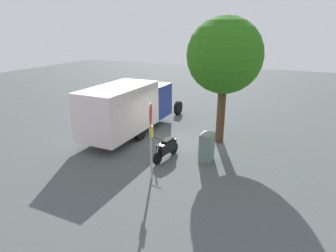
{
  "coord_description": "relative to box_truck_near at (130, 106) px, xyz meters",
  "views": [
    {
      "loc": [
        12.34,
        5.02,
        5.5
      ],
      "look_at": [
        1.04,
        -0.13,
        1.18
      ],
      "focal_mm": 30.22,
      "sensor_mm": 36.0,
      "label": 1
    }
  ],
  "objects": [
    {
      "name": "motorcycle",
      "position": [
        2.11,
        3.14,
        -1.04
      ],
      "size": [
        1.8,
        0.63,
        1.2
      ],
      "rotation": [
        0.0,
        0.0,
        -0.17
      ],
      "color": "black",
      "rests_on": "ground"
    },
    {
      "name": "ground_plane",
      "position": [
        0.12,
        2.91,
        -1.56
      ],
      "size": [
        60.0,
        60.0,
        0.0
      ],
      "primitive_type": "plane",
      "color": "#4B5151"
    },
    {
      "name": "utility_cabinet",
      "position": [
        1.57,
        4.81,
        -0.93
      ],
      "size": [
        0.72,
        0.51,
        1.26
      ],
      "primitive_type": "cube",
      "rotation": [
        0.0,
        0.0,
        0.0
      ],
      "color": "slate",
      "rests_on": "ground"
    },
    {
      "name": "bike_rack_hoop",
      "position": [
        -2.9,
        4.18,
        -1.56
      ],
      "size": [
        0.85,
        0.05,
        0.85
      ],
      "primitive_type": "torus",
      "rotation": [
        1.57,
        0.0,
        -0.01
      ],
      "color": "#B7B7BC",
      "rests_on": "ground"
    },
    {
      "name": "street_tree",
      "position": [
        -0.8,
        4.76,
        2.71
      ],
      "size": [
        3.54,
        3.54,
        6.07
      ],
      "color": "#47301E",
      "rests_on": "ground"
    },
    {
      "name": "box_truck_near",
      "position": [
        0.0,
        0.0,
        0.0
      ],
      "size": [
        8.07,
        2.29,
        2.77
      ],
      "rotation": [
        0.0,
        0.0,
        3.13
      ],
      "color": "black",
      "rests_on": "ground"
    },
    {
      "name": "stop_sign",
      "position": [
        3.95,
        3.37,
        0.44
      ],
      "size": [
        0.71,
        0.33,
        3.01
      ],
      "color": "#9E9EA3",
      "rests_on": "ground"
    }
  ]
}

